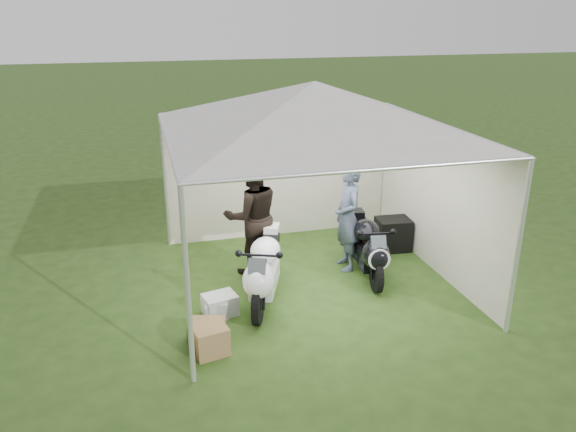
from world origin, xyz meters
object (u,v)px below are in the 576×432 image
object	(u,v)px
crate_0	(220,305)
crate_2	(215,309)
crate_3	(207,332)
motorcycle_black	(368,246)
motorcycle_white	(264,269)
canopy_tent	(314,112)
person_dark_jacket	(252,216)
paddock_stand	(355,247)
person_blue_jacket	(348,217)
equipment_box	(393,234)
crate_1	(210,339)

from	to	relation	value
crate_0	crate_2	xyz separation A→B (m)	(-0.07, -0.06, -0.03)
crate_2	crate_3	xyz separation A→B (m)	(-0.18, -0.58, 0.03)
crate_2	motorcycle_black	bearing A→B (deg)	14.91
motorcycle_white	crate_3	bearing A→B (deg)	-117.43
canopy_tent	crate_3	world-z (taller)	canopy_tent
canopy_tent	person_dark_jacket	world-z (taller)	canopy_tent
motorcycle_black	paddock_stand	distance (m)	0.89
crate_0	crate_2	distance (m)	0.10
motorcycle_black	person_blue_jacket	size ratio (longest dim) A/B	1.04
person_dark_jacket	equipment_box	size ratio (longest dim) A/B	3.33
canopy_tent	paddock_stand	world-z (taller)	canopy_tent
crate_2	canopy_tent	bearing A→B (deg)	24.49
motorcycle_black	crate_0	distance (m)	2.48
crate_0	crate_3	distance (m)	0.69
crate_3	motorcycle_white	bearing A→B (deg)	41.72
person_dark_jacket	equipment_box	bearing A→B (deg)	-179.71
canopy_tent	crate_1	world-z (taller)	canopy_tent
person_dark_jacket	crate_1	bearing A→B (deg)	59.89
motorcycle_black	equipment_box	world-z (taller)	motorcycle_black
person_dark_jacket	crate_0	distance (m)	1.60
person_blue_jacket	equipment_box	world-z (taller)	person_blue_jacket
person_dark_jacket	crate_3	distance (m)	2.22
person_dark_jacket	equipment_box	xyz separation A→B (m)	(2.49, 0.24, -0.65)
motorcycle_black	crate_0	bearing A→B (deg)	-157.40
person_blue_jacket	crate_3	world-z (taller)	person_blue_jacket
crate_0	crate_2	bearing A→B (deg)	-141.98
paddock_stand	crate_2	bearing A→B (deg)	-150.49
motorcycle_white	crate_1	xyz separation A→B (m)	(-0.91, -1.03, -0.34)
person_dark_jacket	crate_2	bearing A→B (deg)	53.03
equipment_box	motorcycle_black	bearing A→B (deg)	-133.97
person_dark_jacket	equipment_box	world-z (taller)	person_dark_jacket
paddock_stand	person_dark_jacket	distance (m)	1.98
crate_1	crate_2	size ratio (longest dim) A/B	1.27
person_blue_jacket	equipment_box	distance (m)	1.27
paddock_stand	person_dark_jacket	world-z (taller)	person_dark_jacket
equipment_box	crate_2	size ratio (longest dim) A/B	1.77
canopy_tent	motorcycle_white	bearing A→B (deg)	-149.94
motorcycle_white	crate_1	world-z (taller)	motorcycle_white
canopy_tent	person_blue_jacket	xyz separation A→B (m)	(0.68, 0.30, -1.72)
person_blue_jacket	crate_1	bearing A→B (deg)	-52.39
person_dark_jacket	person_blue_jacket	world-z (taller)	person_dark_jacket
motorcycle_white	person_dark_jacket	world-z (taller)	person_dark_jacket
crate_0	crate_2	size ratio (longest dim) A/B	1.38
motorcycle_black	crate_3	bearing A→B (deg)	-146.35
crate_0	crate_3	xyz separation A→B (m)	(-0.25, -0.64, 0.00)
motorcycle_black	person_dark_jacket	distance (m)	1.84
canopy_tent	paddock_stand	distance (m)	2.75
paddock_stand	crate_3	world-z (taller)	crate_3
crate_0	motorcycle_black	bearing A→B (deg)	14.04
person_dark_jacket	motorcycle_white	bearing A→B (deg)	81.95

